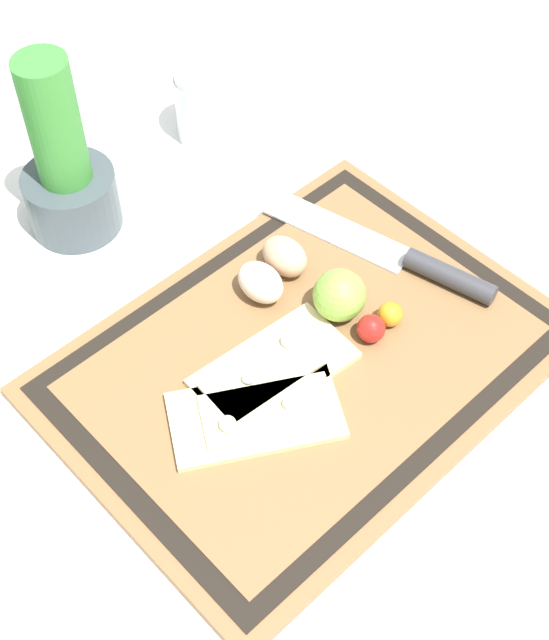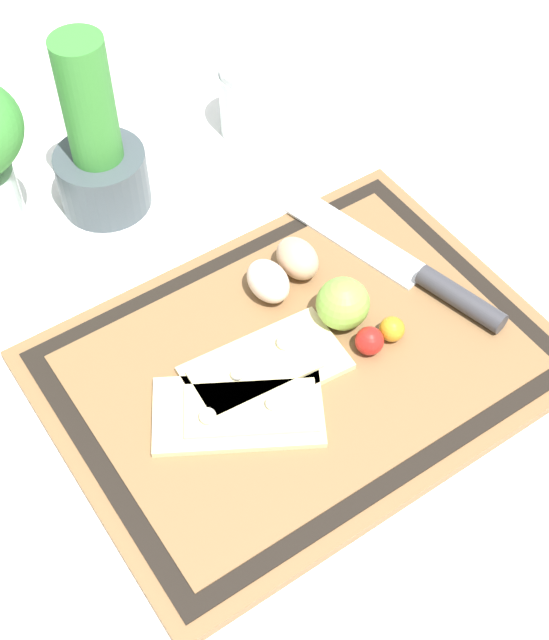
% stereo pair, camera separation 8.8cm
% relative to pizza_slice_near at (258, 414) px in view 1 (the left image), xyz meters
% --- Properties ---
extents(ground_plane, '(6.00, 6.00, 0.00)m').
position_rel_pizza_slice_near_xyz_m(ground_plane, '(0.08, 0.02, -0.02)').
color(ground_plane, white).
extents(cutting_board, '(0.48, 0.35, 0.02)m').
position_rel_pizza_slice_near_xyz_m(cutting_board, '(0.08, 0.02, -0.01)').
color(cutting_board, brown).
rests_on(cutting_board, ground_plane).
extents(pizza_slice_near, '(0.18, 0.15, 0.02)m').
position_rel_pizza_slice_near_xyz_m(pizza_slice_near, '(0.00, 0.00, 0.00)').
color(pizza_slice_near, beige).
rests_on(pizza_slice_near, cutting_board).
extents(pizza_slice_far, '(0.16, 0.10, 0.02)m').
position_rel_pizza_slice_near_xyz_m(pizza_slice_far, '(0.04, 0.03, 0.00)').
color(pizza_slice_far, beige).
rests_on(pizza_slice_far, cutting_board).
extents(knife, '(0.09, 0.27, 0.02)m').
position_rel_pizza_slice_near_xyz_m(knife, '(0.25, 0.02, 0.00)').
color(knife, silver).
rests_on(knife, cutting_board).
extents(egg_brown, '(0.04, 0.05, 0.04)m').
position_rel_pizza_slice_near_xyz_m(egg_brown, '(0.15, 0.12, 0.01)').
color(egg_brown, tan).
rests_on(egg_brown, cutting_board).
extents(egg_pink, '(0.04, 0.05, 0.04)m').
position_rel_pizza_slice_near_xyz_m(egg_pink, '(0.10, 0.11, 0.01)').
color(egg_pink, beige).
rests_on(egg_pink, cutting_board).
extents(lime, '(0.05, 0.05, 0.05)m').
position_rel_pizza_slice_near_xyz_m(lime, '(0.14, 0.04, 0.02)').
color(lime, '#7FB742').
rests_on(lime, cutting_board).
extents(cherry_tomato_red, '(0.03, 0.03, 0.03)m').
position_rel_pizza_slice_near_xyz_m(cherry_tomato_red, '(0.14, -0.01, 0.01)').
color(cherry_tomato_red, red).
rests_on(cherry_tomato_red, cutting_board).
extents(cherry_tomato_yellow, '(0.03, 0.03, 0.03)m').
position_rel_pizza_slice_near_xyz_m(cherry_tomato_yellow, '(0.17, -0.01, 0.01)').
color(cherry_tomato_yellow, orange).
rests_on(cherry_tomato_yellow, cutting_board).
extents(herb_pot, '(0.10, 0.10, 0.22)m').
position_rel_pizza_slice_near_xyz_m(herb_pot, '(0.03, 0.34, 0.05)').
color(herb_pot, '#3D474C').
rests_on(herb_pot, ground_plane).
extents(sauce_jar, '(0.07, 0.07, 0.09)m').
position_rel_pizza_slice_near_xyz_m(sauce_jar, '(0.24, 0.35, 0.02)').
color(sauce_jar, silver).
rests_on(sauce_jar, ground_plane).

